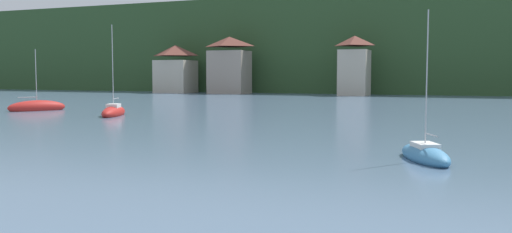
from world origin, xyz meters
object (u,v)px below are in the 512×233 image
object	(u,v)px
sailboat_far_2	(37,107)
shore_building_westcentral	(229,66)
shore_building_west	(176,70)
sailboat_far_0	(114,112)
shore_building_central	(354,67)
sailboat_mid_9	(425,155)

from	to	relation	value
sailboat_far_2	shore_building_westcentral	bearing A→B (deg)	30.51
shore_building_west	sailboat_far_0	world-z (taller)	shore_building_west
shore_building_westcentral	sailboat_far_2	distance (m)	50.10
shore_building_west	shore_building_central	distance (m)	34.84
sailboat_far_0	shore_building_westcentral	bearing A→B (deg)	171.94
sailboat_far_2	sailboat_mid_9	distance (m)	42.18
shore_building_central	sailboat_far_0	xyz separation A→B (m)	(-10.06, -52.34, -4.55)
shore_building_westcentral	sailboat_far_0	world-z (taller)	shore_building_westcentral
shore_building_westcentral	sailboat_far_2	xyz separation A→B (m)	(2.12, -49.83, -4.75)
shore_building_west	sailboat_mid_9	distance (m)	85.73
shore_building_west	shore_building_westcentral	world-z (taller)	shore_building_westcentral
shore_building_westcentral	shore_building_west	bearing A→B (deg)	178.40
sailboat_far_2	sailboat_mid_9	world-z (taller)	sailboat_mid_9
shore_building_central	sailboat_far_2	distance (m)	54.24
shore_building_central	sailboat_far_0	world-z (taller)	shore_building_central
shore_building_west	sailboat_far_2	bearing A→B (deg)	-74.69
shore_building_central	sailboat_mid_9	size ratio (longest dim) A/B	1.55
sailboat_far_0	sailboat_far_2	bearing A→B (deg)	-125.29
shore_building_central	sailboat_far_0	bearing A→B (deg)	-100.88
shore_building_westcentral	sailboat_far_0	bearing A→B (deg)	-75.90
shore_building_central	sailboat_mid_9	xyz separation A→B (m)	(17.06, -67.72, -4.62)
shore_building_westcentral	shore_building_central	xyz separation A→B (m)	(23.22, -0.07, -0.21)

